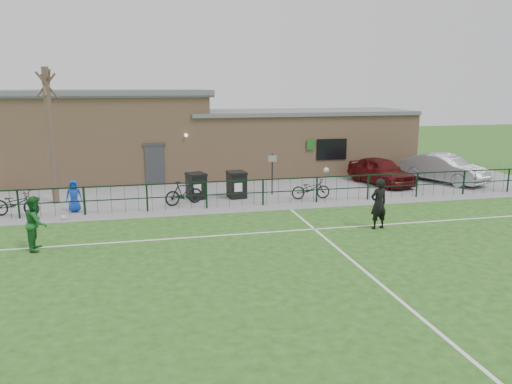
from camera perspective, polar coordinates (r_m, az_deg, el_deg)
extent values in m
plane|color=#235218|center=(14.47, 4.46, -9.17)|extent=(90.00, 90.00, 0.00)
cube|color=gray|center=(27.17, -3.98, 1.05)|extent=(34.00, 13.00, 0.02)
cube|color=white|center=(21.69, -1.64, -1.82)|extent=(28.00, 0.10, 0.01)
cube|color=white|center=(18.11, 0.70, -4.67)|extent=(28.00, 0.10, 0.01)
cube|color=white|center=(15.15, 11.78, -8.38)|extent=(0.10, 16.00, 0.01)
cube|color=black|center=(21.74, -1.76, -0.17)|extent=(28.00, 0.10, 1.20)
cylinder|color=#4B382D|center=(23.78, -22.42, 5.85)|extent=(0.30, 0.30, 6.00)
cube|color=black|center=(23.39, -6.84, 0.59)|extent=(0.96, 1.03, 1.13)
cube|color=black|center=(23.46, -2.23, 0.75)|extent=(0.87, 0.96, 1.16)
cylinder|color=black|center=(24.05, 1.86, 2.05)|extent=(0.07, 0.07, 2.00)
imported|color=#4C0D0F|center=(27.40, 14.11, 2.36)|extent=(2.60, 4.50, 1.44)
imported|color=#929499|center=(29.01, 20.71, 2.55)|extent=(3.34, 4.90, 1.53)
imported|color=black|center=(22.43, -25.78, -1.19)|extent=(2.07, 1.17, 1.03)
imported|color=black|center=(22.30, -8.25, -0.09)|extent=(1.85, 1.08, 1.07)
imported|color=black|center=(23.35, 6.27, 0.38)|extent=(1.85, 0.72, 0.96)
imported|color=#123BAC|center=(22.17, -20.10, -0.43)|extent=(0.68, 0.47, 1.35)
imported|color=black|center=(18.94, 13.84, -1.32)|extent=(0.76, 0.57, 1.89)
sphere|color=white|center=(20.82, 8.03, 2.50)|extent=(0.22, 0.22, 0.22)
imported|color=#195A23|center=(17.60, -23.82, -3.26)|extent=(0.68, 0.87, 1.77)
sphere|color=white|center=(21.12, -21.14, -2.74)|extent=(0.22, 0.22, 0.22)
cube|color=tan|center=(29.83, -4.93, 5.42)|extent=(24.00, 5.00, 3.50)
cube|color=tan|center=(29.45, -17.30, 9.42)|extent=(11.52, 5.00, 1.20)
cube|color=#53565A|center=(29.43, -17.39, 10.82)|extent=(12.02, 5.40, 0.28)
cube|color=#53565A|center=(30.84, 4.89, 9.09)|extent=(13.44, 5.30, 0.22)
cube|color=#383A3D|center=(27.15, -11.50, 3.05)|extent=(1.00, 0.08, 2.10)
cube|color=black|center=(29.05, 8.63, 4.85)|extent=(1.80, 0.08, 1.20)
cube|color=#19661E|center=(28.52, 6.25, 5.38)|extent=(0.45, 0.04, 0.55)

